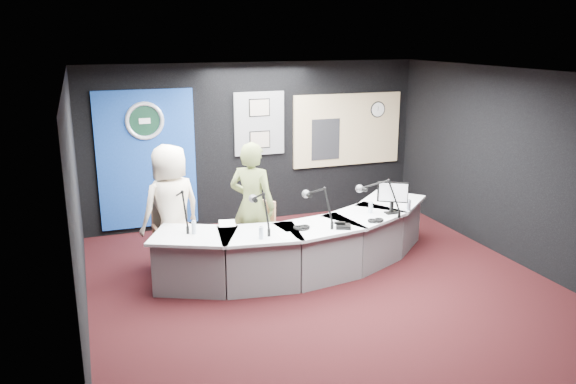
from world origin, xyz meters
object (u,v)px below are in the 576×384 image
object	(u,v)px
broadcast_desk	(304,245)
armchair_left	(173,240)
armchair_right	(253,233)
person_man	(171,208)
person_woman	(252,206)

from	to	relation	value
broadcast_desk	armchair_left	size ratio (longest dim) A/B	5.03
armchair_right	armchair_left	bearing A→B (deg)	-143.01
armchair_left	person_man	xyz separation A→B (m)	(0.00, 0.00, 0.46)
person_man	armchair_left	bearing A→B (deg)	180.00
armchair_left	person_man	world-z (taller)	person_man
person_woman	armchair_left	bearing A→B (deg)	25.01
person_man	person_woman	bearing A→B (deg)	144.22
armchair_left	person_man	size ratio (longest dim) A/B	0.49
armchair_left	person_man	distance (m)	0.46
broadcast_desk	armchair_right	world-z (taller)	armchair_right
broadcast_desk	person_man	world-z (taller)	person_man
broadcast_desk	person_woman	distance (m)	0.92
person_man	person_woman	world-z (taller)	person_woman
broadcast_desk	person_woman	world-z (taller)	person_woman
armchair_right	person_man	distance (m)	1.20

